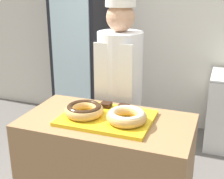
{
  "coord_description": "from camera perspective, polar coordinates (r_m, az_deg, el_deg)",
  "views": [
    {
      "loc": [
        0.69,
        -1.76,
        1.82
      ],
      "look_at": [
        0.0,
        0.1,
        1.13
      ],
      "focal_mm": 50.0,
      "sensor_mm": 36.0,
      "label": 1
    }
  ],
  "objects": [
    {
      "name": "wall_back",
      "position": [
        3.98,
        10.38,
        12.06
      ],
      "size": [
        8.0,
        0.06,
        2.7
      ],
      "color": "silver",
      "rests_on": "ground_plane"
    },
    {
      "name": "serving_tray",
      "position": [
        2.08,
        -0.96,
        -5.23
      ],
      "size": [
        0.6,
        0.44,
        0.02
      ],
      "color": "yellow",
      "rests_on": "display_counter"
    },
    {
      "name": "donut_chocolate_glaze",
      "position": [
        2.08,
        -5.12,
        -3.68
      ],
      "size": [
        0.26,
        0.26,
        0.07
      ],
      "color": "tan",
      "rests_on": "serving_tray"
    },
    {
      "name": "donut_light_glaze",
      "position": [
        1.98,
        2.69,
        -4.84
      ],
      "size": [
        0.26,
        0.26,
        0.07
      ],
      "color": "tan",
      "rests_on": "serving_tray"
    },
    {
      "name": "brownie_back_left",
      "position": [
        2.22,
        -1.12,
        -2.82
      ],
      "size": [
        0.07,
        0.07,
        0.03
      ],
      "color": "black",
      "rests_on": "serving_tray"
    },
    {
      "name": "brownie_back_right",
      "position": [
        2.18,
        2.07,
        -3.26
      ],
      "size": [
        0.07,
        0.07,
        0.03
      ],
      "color": "black",
      "rests_on": "serving_tray"
    },
    {
      "name": "baker_person",
      "position": [
        2.61,
        1.38,
        -1.32
      ],
      "size": [
        0.37,
        0.37,
        1.71
      ],
      "color": "#4C4C51",
      "rests_on": "ground_plane"
    },
    {
      "name": "beverage_fridge",
      "position": [
        4.01,
        -5.59,
        7.19
      ],
      "size": [
        0.6,
        0.6,
        1.99
      ],
      "color": "black",
      "rests_on": "ground_plane"
    }
  ]
}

